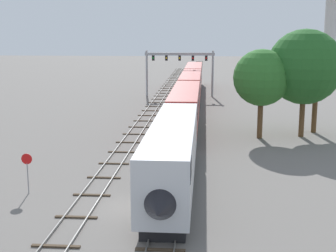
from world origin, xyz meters
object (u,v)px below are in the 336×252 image
passenger_train (189,96)px  trackside_tree_mid (262,78)px  signal_gantry (180,63)px  trackside_tree_left (305,67)px  trackside_tree_right (317,66)px  stop_sign (27,168)px

passenger_train → trackside_tree_mid: size_ratio=8.78×
signal_gantry → trackside_tree_left: (14.86, -31.63, 1.60)m
passenger_train → trackside_tree_left: bearing=-44.7°
trackside_tree_right → passenger_train: bearing=145.0°
stop_sign → trackside_tree_mid: 26.75m
signal_gantry → trackside_tree_left: bearing=-64.8°
trackside_tree_right → signal_gantry: bearing=119.7°
signal_gantry → trackside_tree_mid: 34.27m
passenger_train → signal_gantry: 19.57m
passenger_train → stop_sign: bearing=-107.0°
trackside_tree_mid → trackside_tree_right: trackside_tree_right is taller
passenger_train → trackside_tree_mid: bearing=-59.2°
passenger_train → signal_gantry: signal_gantry is taller
passenger_train → trackside_tree_right: bearing=-35.0°
stop_sign → trackside_tree_left: (22.61, 20.26, 5.62)m
passenger_train → trackside_tree_mid: (8.06, -13.53, 3.81)m
signal_gantry → stop_sign: bearing=-98.5°
trackside_tree_mid → stop_sign: bearing=-133.2°
signal_gantry → trackside_tree_right: bearing=-60.3°
passenger_train → trackside_tree_left: (12.61, -12.48, 4.89)m
signal_gantry → trackside_tree_right: size_ratio=1.17×
passenger_train → signal_gantry: bearing=96.7°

